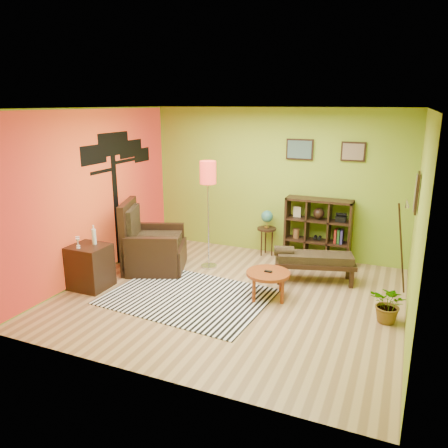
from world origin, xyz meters
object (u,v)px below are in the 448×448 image
at_px(coffee_table, 268,276).
at_px(armchair, 151,249).
at_px(bench, 313,260).
at_px(side_cabinet, 90,266).
at_px(globe_table, 267,222).
at_px(cube_shelf, 318,231).
at_px(potted_plant, 389,308).
at_px(floor_lamp, 208,182).

relative_size(coffee_table, armchair, 0.51).
relative_size(coffee_table, bench, 0.48).
relative_size(armchair, side_cabinet, 1.27).
xyz_separation_m(side_cabinet, globe_table, (2.12, 2.59, 0.32)).
bearing_deg(armchair, coffee_table, -8.35).
bearing_deg(cube_shelf, globe_table, -179.46).
bearing_deg(coffee_table, globe_table, 108.39).
height_order(cube_shelf, potted_plant, cube_shelf).
bearing_deg(floor_lamp, side_cabinet, -131.36).
bearing_deg(coffee_table, potted_plant, -4.26).
relative_size(side_cabinet, bench, 0.74).
bearing_deg(globe_table, floor_lamp, -125.93).
height_order(globe_table, bench, globe_table).
bearing_deg(potted_plant, globe_table, 140.15).
height_order(floor_lamp, bench, floor_lamp).
relative_size(side_cabinet, globe_table, 1.15).
bearing_deg(globe_table, armchair, -138.07).
relative_size(side_cabinet, floor_lamp, 0.53).
distance_m(coffee_table, armchair, 2.31).
xyz_separation_m(floor_lamp, cube_shelf, (1.74, 1.05, -0.95)).
height_order(coffee_table, bench, bench).
xyz_separation_m(cube_shelf, potted_plant, (1.36, -1.97, -0.39)).
relative_size(armchair, cube_shelf, 1.08).
relative_size(armchair, bench, 0.95).
bearing_deg(side_cabinet, floor_lamp, 48.64).
distance_m(side_cabinet, floor_lamp, 2.39).
height_order(coffee_table, potted_plant, coffee_table).
distance_m(coffee_table, floor_lamp, 1.98).
bearing_deg(bench, side_cabinet, -153.25).
distance_m(side_cabinet, bench, 3.61).
xyz_separation_m(coffee_table, bench, (0.49, 0.87, 0.03)).
distance_m(coffee_table, globe_table, 1.96).
bearing_deg(potted_plant, armchair, 173.41).
bearing_deg(coffee_table, cube_shelf, 78.33).
relative_size(floor_lamp, globe_table, 2.16).
height_order(coffee_table, globe_table, globe_table).
bearing_deg(cube_shelf, coffee_table, -101.67).
height_order(floor_lamp, potted_plant, floor_lamp).
distance_m(bench, potted_plant, 1.61).
bearing_deg(floor_lamp, cube_shelf, 31.00).
relative_size(side_cabinet, potted_plant, 1.90).
relative_size(globe_table, potted_plant, 1.66).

